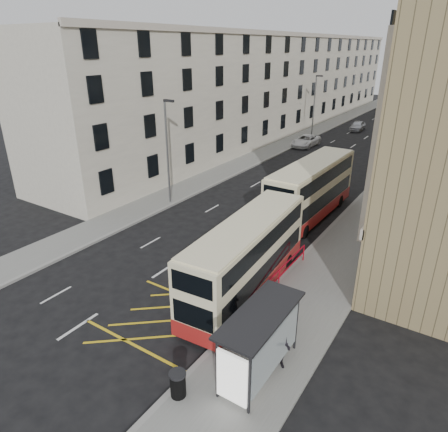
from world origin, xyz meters
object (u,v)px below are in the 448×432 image
Objects in this scene: street_lamp_near at (168,147)px; pedestrian_mid at (279,347)px; bus_shelter at (259,336)px; car_red at (426,117)px; car_dark at (381,112)px; litter_bin at (178,384)px; pedestrian_far at (261,327)px; white_van at (306,141)px; car_silver at (358,126)px; double_decker_front at (247,257)px; pedestrian_near at (256,309)px; double_decker_rear at (311,190)px; street_lamp_far at (315,103)px.

pedestrian_mid is (15.07, -11.37, -3.56)m from street_lamp_near.
bus_shelter reaches higher than car_red.
litter_bin is at bearing -91.88° from car_dark.
pedestrian_far reaches higher than litter_bin.
car_dark is at bearing 97.62° from litter_bin.
white_van is (1.34, 24.55, -3.94)m from street_lamp_near.
double_decker_front is at bearing -83.43° from car_silver.
white_van is at bearing 106.17° from litter_bin.
double_decker_rear is at bearing -118.73° from pedestrian_near.
street_lamp_far is 4.33× the size of pedestrian_mid.
double_decker_rear is at bearing -76.53° from pedestrian_far.
pedestrian_far reaches higher than car_dark.
pedestrian_mid is (4.71, -14.78, -1.08)m from double_decker_rear.
pedestrian_mid is (2.37, 3.25, 0.39)m from litter_bin.
pedestrian_near is (-1.53, 2.66, -1.09)m from bus_shelter.
bus_shelter is at bearing -40.14° from street_lamp_near.
street_lamp_far is 43.10m from pedestrian_far.
pedestrian_near is 36.27m from white_van.
car_silver is 0.77× the size of car_red.
car_red is (0.78, 48.75, -1.35)m from double_decker_rear.
litter_bin is at bearing -131.86° from bus_shelter.
pedestrian_near is 0.43× the size of car_silver.
double_decker_rear is at bearing 74.61° from car_red.
double_decker_front is 5.41× the size of pedestrian_mid.
car_dark is (2.21, 29.21, -0.02)m from white_van.
white_van is 29.29m from car_dark.
street_lamp_near is at bearing -90.00° from street_lamp_far.
bus_shelter reaches higher than litter_bin.
street_lamp_far is 44.17m from pedestrian_mid.
street_lamp_near is at bearing 130.99° from litter_bin.
car_silver is at bearing 80.22° from white_van.
street_lamp_near reaches higher than double_decker_front.
car_silver reaches higher than car_dark.
street_lamp_far is at bearing 90.00° from street_lamp_near.
double_decker_rear is 13.49m from pedestrian_near.
bus_shelter is 0.40× the size of double_decker_rear.
pedestrian_mid reaches higher than pedestrian_far.
double_decker_front is at bearing 75.69° from car_red.
pedestrian_near is 0.44× the size of car_dark.
bus_shelter reaches higher than car_dark.
pedestrian_mid is at bearing -89.47° from car_dark.
bus_shelter is 0.53× the size of street_lamp_near.
bus_shelter is at bearing -89.94° from car_dark.
street_lamp_far is 0.80× the size of double_decker_front.
street_lamp_near is at bearing 139.86° from bus_shelter.
street_lamp_far is (-14.69, 42.39, 2.50)m from bus_shelter.
car_dark is (-11.52, 65.13, -0.39)m from pedestrian_mid.
pedestrian_near is at bearing -36.48° from street_lamp_near.
pedestrian_mid is (3.76, -3.98, -0.93)m from double_decker_front.
double_decker_front is 3.14m from pedestrian_near.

